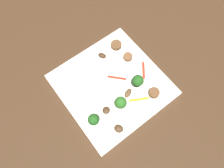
{
  "coord_description": "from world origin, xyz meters",
  "views": [
    {
      "loc": [
        -0.19,
        0.15,
        0.58
      ],
      "look_at": [
        0.0,
        0.0,
        0.02
      ],
      "focal_mm": 33.87,
      "sensor_mm": 36.0,
      "label": 1
    }
  ],
  "objects_px": {
    "broccoli_floret_0": "(121,103)",
    "mushroom_3": "(119,129)",
    "pepper_strip_2": "(144,70)",
    "fork": "(84,81)",
    "pepper_strip_1": "(139,99)",
    "sausage_slice_2": "(154,93)",
    "mushroom_1": "(106,110)",
    "plate": "(112,85)",
    "sausage_slice_0": "(128,57)",
    "mushroom_2": "(102,55)",
    "broccoli_floret_2": "(138,81)",
    "pepper_strip_0": "(117,78)",
    "sausage_slice_1": "(116,45)",
    "mushroom_0": "(128,93)",
    "broccoli_floret_1": "(94,120)"
  },
  "relations": [
    {
      "from": "broccoli_floret_0",
      "to": "mushroom_3",
      "type": "bearing_deg",
      "value": 137.95
    },
    {
      "from": "pepper_strip_2",
      "to": "fork",
      "type": "bearing_deg",
      "value": 63.87
    },
    {
      "from": "mushroom_3",
      "to": "pepper_strip_1",
      "type": "xyz_separation_m",
      "value": [
        0.03,
        -0.1,
        -0.01
      ]
    },
    {
      "from": "broccoli_floret_0",
      "to": "sausage_slice_2",
      "type": "distance_m",
      "value": 0.11
    },
    {
      "from": "mushroom_1",
      "to": "pepper_strip_1",
      "type": "bearing_deg",
      "value": -107.85
    },
    {
      "from": "sausage_slice_2",
      "to": "plate",
      "type": "bearing_deg",
      "value": 38.28
    },
    {
      "from": "sausage_slice_0",
      "to": "pepper_strip_2",
      "type": "xyz_separation_m",
      "value": [
        -0.06,
        -0.01,
        -0.0
      ]
    },
    {
      "from": "broccoli_floret_0",
      "to": "mushroom_2",
      "type": "height_order",
      "value": "broccoli_floret_0"
    },
    {
      "from": "mushroom_3",
      "to": "broccoli_floret_2",
      "type": "bearing_deg",
      "value": -60.37
    },
    {
      "from": "mushroom_3",
      "to": "pepper_strip_0",
      "type": "bearing_deg",
      "value": -36.09
    },
    {
      "from": "sausage_slice_1",
      "to": "mushroom_3",
      "type": "distance_m",
      "value": 0.26
    },
    {
      "from": "mushroom_0",
      "to": "mushroom_1",
      "type": "height_order",
      "value": "mushroom_0"
    },
    {
      "from": "fork",
      "to": "pepper_strip_0",
      "type": "height_order",
      "value": "same"
    },
    {
      "from": "mushroom_3",
      "to": "pepper_strip_0",
      "type": "distance_m",
      "value": 0.15
    },
    {
      "from": "plate",
      "to": "sausage_slice_0",
      "type": "relative_size",
      "value": 10.39
    },
    {
      "from": "mushroom_0",
      "to": "fork",
      "type": "bearing_deg",
      "value": 35.83
    },
    {
      "from": "plate",
      "to": "mushroom_2",
      "type": "distance_m",
      "value": 0.1
    },
    {
      "from": "fork",
      "to": "plate",
      "type": "bearing_deg",
      "value": -121.19
    },
    {
      "from": "fork",
      "to": "sausage_slice_2",
      "type": "height_order",
      "value": "sausage_slice_2"
    },
    {
      "from": "broccoli_floret_2",
      "to": "sausage_slice_0",
      "type": "xyz_separation_m",
      "value": [
        0.09,
        -0.04,
        -0.03
      ]
    },
    {
      "from": "fork",
      "to": "broccoli_floret_2",
      "type": "height_order",
      "value": "broccoli_floret_2"
    },
    {
      "from": "sausage_slice_1",
      "to": "sausage_slice_2",
      "type": "bearing_deg",
      "value": 176.04
    },
    {
      "from": "plate",
      "to": "mushroom_0",
      "type": "distance_m",
      "value": 0.06
    },
    {
      "from": "mushroom_0",
      "to": "mushroom_1",
      "type": "xyz_separation_m",
      "value": [
        -0.0,
        0.08,
        -0.0
      ]
    },
    {
      "from": "sausage_slice_0",
      "to": "fork",
      "type": "bearing_deg",
      "value": 83.48
    },
    {
      "from": "broccoli_floret_2",
      "to": "pepper_strip_2",
      "type": "height_order",
      "value": "broccoli_floret_2"
    },
    {
      "from": "sausage_slice_2",
      "to": "mushroom_1",
      "type": "height_order",
      "value": "sausage_slice_2"
    },
    {
      "from": "mushroom_1",
      "to": "mushroom_2",
      "type": "distance_m",
      "value": 0.17
    },
    {
      "from": "plate",
      "to": "mushroom_0",
      "type": "relative_size",
      "value": 9.48
    },
    {
      "from": "broccoli_floret_0",
      "to": "sausage_slice_2",
      "type": "xyz_separation_m",
      "value": [
        -0.03,
        -0.1,
        -0.03
      ]
    },
    {
      "from": "mushroom_0",
      "to": "pepper_strip_2",
      "type": "bearing_deg",
      "value": -70.61
    },
    {
      "from": "sausage_slice_0",
      "to": "sausage_slice_1",
      "type": "height_order",
      "value": "same"
    },
    {
      "from": "broccoli_floret_1",
      "to": "sausage_slice_0",
      "type": "xyz_separation_m",
      "value": [
        0.1,
        -0.2,
        -0.02
      ]
    },
    {
      "from": "broccoli_floret_2",
      "to": "sausage_slice_0",
      "type": "distance_m",
      "value": 0.1
    },
    {
      "from": "broccoli_floret_1",
      "to": "sausage_slice_2",
      "type": "xyz_separation_m",
      "value": [
        -0.04,
        -0.18,
        -0.02
      ]
    },
    {
      "from": "mushroom_2",
      "to": "pepper_strip_0",
      "type": "distance_m",
      "value": 0.09
    },
    {
      "from": "sausage_slice_1",
      "to": "pepper_strip_1",
      "type": "xyz_separation_m",
      "value": [
        -0.18,
        0.06,
        -0.0
      ]
    },
    {
      "from": "sausage_slice_0",
      "to": "mushroom_3",
      "type": "height_order",
      "value": "same"
    },
    {
      "from": "sausage_slice_0",
      "to": "mushroom_0",
      "type": "distance_m",
      "value": 0.12
    },
    {
      "from": "mushroom_1",
      "to": "plate",
      "type": "bearing_deg",
      "value": -48.6
    },
    {
      "from": "fork",
      "to": "mushroom_2",
      "type": "bearing_deg",
      "value": -57.27
    },
    {
      "from": "sausage_slice_1",
      "to": "sausage_slice_2",
      "type": "height_order",
      "value": "sausage_slice_2"
    },
    {
      "from": "broccoli_floret_2",
      "to": "sausage_slice_0",
      "type": "relative_size",
      "value": 1.76
    },
    {
      "from": "sausage_slice_0",
      "to": "mushroom_1",
      "type": "distance_m",
      "value": 0.18
    },
    {
      "from": "sausage_slice_2",
      "to": "mushroom_1",
      "type": "bearing_deg",
      "value": 73.06
    },
    {
      "from": "fork",
      "to": "pepper_strip_0",
      "type": "relative_size",
      "value": 3.22
    },
    {
      "from": "fork",
      "to": "mushroom_2",
      "type": "distance_m",
      "value": 0.1
    },
    {
      "from": "sausage_slice_1",
      "to": "pepper_strip_2",
      "type": "xyz_separation_m",
      "value": [
        -0.12,
        -0.01,
        -0.0
      ]
    },
    {
      "from": "broccoli_floret_2",
      "to": "mushroom_3",
      "type": "relative_size",
      "value": 1.99
    },
    {
      "from": "pepper_strip_0",
      "to": "sausage_slice_2",
      "type": "bearing_deg",
      "value": -152.72
    }
  ]
}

